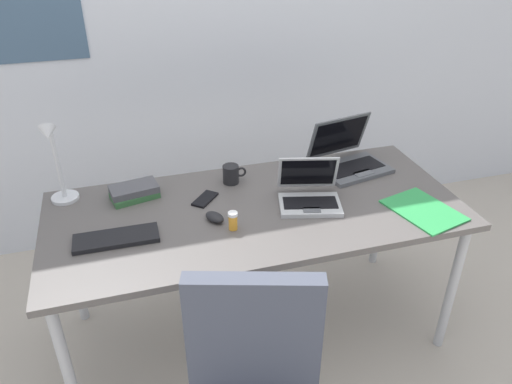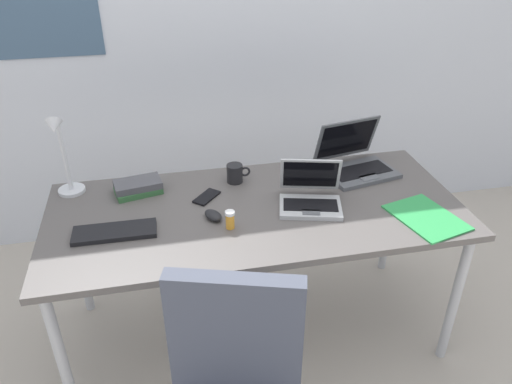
% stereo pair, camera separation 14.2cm
% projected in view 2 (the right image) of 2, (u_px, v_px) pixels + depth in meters
% --- Properties ---
extents(ground_plane, '(12.00, 12.00, 0.00)m').
position_uv_depth(ground_plane, '(256.00, 330.00, 2.54)').
color(ground_plane, '#B7AD9E').
extents(wall_back, '(6.00, 0.13, 2.60)m').
position_uv_depth(wall_back, '(216.00, 22.00, 2.81)').
color(wall_back, silver).
rests_on(wall_back, ground_plane).
extents(desk, '(1.80, 0.80, 0.74)m').
position_uv_depth(desk, '(256.00, 219.00, 2.19)').
color(desk, '#595451').
rests_on(desk, ground_plane).
extents(desk_lamp, '(0.12, 0.18, 0.40)m').
position_uv_depth(desk_lamp, '(63.00, 156.00, 2.16)').
color(desk_lamp, silver).
rests_on(desk_lamp, desk).
extents(laptop_near_lamp, '(0.32, 0.30, 0.19)m').
position_uv_depth(laptop_near_lamp, '(310.00, 197.00, 2.17)').
color(laptop_near_lamp, '#B7BABC').
rests_on(laptop_near_lamp, desk).
extents(laptop_back_right, '(0.38, 0.36, 0.24)m').
position_uv_depth(laptop_back_right, '(356.00, 162.00, 2.44)').
color(laptop_back_right, '#515459').
rests_on(laptop_back_right, desk).
extents(external_keyboard, '(0.33, 0.12, 0.02)m').
position_uv_depth(external_keyboard, '(115.00, 232.00, 1.99)').
color(external_keyboard, black).
rests_on(external_keyboard, desk).
extents(computer_mouse, '(0.10, 0.11, 0.03)m').
position_uv_depth(computer_mouse, '(213.00, 215.00, 2.08)').
color(computer_mouse, black).
rests_on(computer_mouse, desk).
extents(cell_phone, '(0.14, 0.14, 0.01)m').
position_uv_depth(cell_phone, '(207.00, 197.00, 2.23)').
color(cell_phone, black).
rests_on(cell_phone, desk).
extents(pill_bottle, '(0.04, 0.04, 0.08)m').
position_uv_depth(pill_bottle, '(230.00, 219.00, 2.01)').
color(pill_bottle, gold).
rests_on(pill_bottle, desk).
extents(book_stack, '(0.22, 0.16, 0.06)m').
position_uv_depth(book_stack, '(138.00, 187.00, 2.26)').
color(book_stack, '#336638').
rests_on(book_stack, desk).
extents(paper_folder_back_left, '(0.30, 0.36, 0.01)m').
position_uv_depth(paper_folder_back_left, '(426.00, 217.00, 2.09)').
color(paper_folder_back_left, green).
rests_on(paper_folder_back_left, desk).
extents(coffee_mug, '(0.11, 0.08, 0.09)m').
position_uv_depth(coffee_mug, '(235.00, 173.00, 2.34)').
color(coffee_mug, black).
rests_on(coffee_mug, desk).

